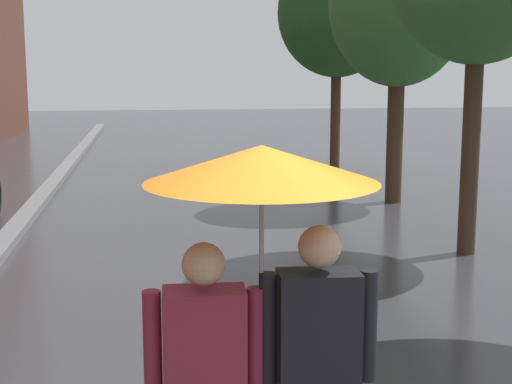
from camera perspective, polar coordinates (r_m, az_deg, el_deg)
The scene contains 4 objects.
kerb_strip at distance 13.25m, azimuth -16.69°, elevation -1.21°, with size 0.30×36.00×0.12m, color slate.
street_tree_2 at distance 13.68m, azimuth 10.85°, elevation 13.93°, with size 2.47×2.47×5.02m.
street_tree_3 at distance 17.30m, azimuth 6.21°, elevation 13.41°, with size 2.68×2.68×5.08m.
couple_under_umbrella at distance 3.64m, azimuth 0.49°, elevation -7.31°, with size 1.15×1.13×2.08m.
Camera 1 is at (-1.17, -2.88, 2.45)m, focal length 52.46 mm.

